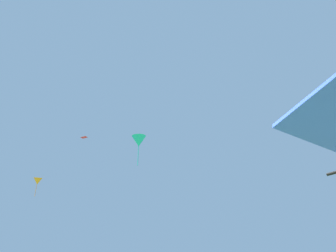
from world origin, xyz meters
name	(u,v)px	position (x,y,z in m)	size (l,w,h in m)	color
distant_kite_orange_far_center	(38,181)	(5.12, 28.05, 11.45)	(0.90, 0.95, 1.77)	orange
distant_kite_teal_mid_left	(139,141)	(10.10, 20.06, 13.51)	(1.55, 1.57, 2.62)	#19B2AD
distant_kite_red_low_right	(84,137)	(11.40, 34.98, 20.52)	(0.77, 0.79, 0.28)	red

